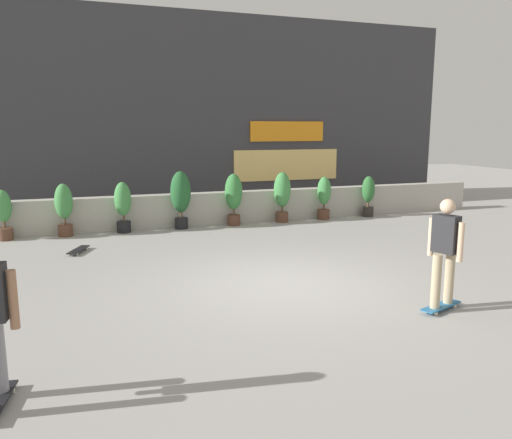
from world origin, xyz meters
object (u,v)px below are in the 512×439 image
potted_plant_0 (4,213)px  potted_plant_6 (324,196)px  skateboard_near_camera (78,250)px  potted_plant_7 (368,195)px  potted_plant_4 (234,196)px  potted_plant_2 (123,204)px  potted_plant_3 (181,195)px  skater_far_left (445,249)px  potted_plant_5 (282,193)px  potted_plant_1 (64,207)px

potted_plant_0 → potted_plant_6: bearing=0.0°
skateboard_near_camera → potted_plant_7: bearing=12.7°
potted_plant_4 → potted_plant_7: potted_plant_4 is taller
potted_plant_0 → skateboard_near_camera: bearing=-48.9°
potted_plant_2 → potted_plant_7: (7.38, 0.00, -0.07)m
potted_plant_3 → skater_far_left: size_ratio=0.93×
potted_plant_2 → potted_plant_5: 4.50m
potted_plant_0 → potted_plant_1: 1.39m
potted_plant_0 → potted_plant_7: size_ratio=0.99×
potted_plant_2 → potted_plant_0: bearing=-180.0°
potted_plant_3 → potted_plant_4: (1.50, 0.00, -0.08)m
potted_plant_0 → potted_plant_4: 5.86m
potted_plant_3 → potted_plant_5: bearing=0.0°
potted_plant_2 → potted_plant_5: bearing=-0.0°
potted_plant_6 → potted_plant_0: bearing=-180.0°
potted_plant_6 → skateboard_near_camera: bearing=-164.6°
potted_plant_1 → potted_plant_2: potted_plant_1 is taller
potted_plant_2 → potted_plant_6: bearing=0.0°
potted_plant_3 → potted_plant_7: potted_plant_3 is taller
potted_plant_3 → potted_plant_7: (5.85, 0.00, -0.24)m
potted_plant_0 → skateboard_near_camera: (1.68, -1.93, -0.61)m
potted_plant_4 → potted_plant_6: size_ratio=1.13×
potted_plant_6 → skateboard_near_camera: (-7.01, -1.93, -0.65)m
skater_far_left → potted_plant_6: bearing=76.2°
potted_plant_1 → potted_plant_5: bearing=0.0°
potted_plant_0 → potted_plant_5: potted_plant_5 is taller
potted_plant_0 → potted_plant_4: (5.86, 0.00, 0.17)m
potted_plant_4 → skateboard_near_camera: 4.67m
potted_plant_1 → potted_plant_6: size_ratio=1.04×
potted_plant_0 → skateboard_near_camera: 2.63m
potted_plant_0 → potted_plant_1: bearing=-0.0°
potted_plant_0 → potted_plant_2: 2.83m
potted_plant_5 → skater_far_left: size_ratio=0.86×
skater_far_left → potted_plant_7: bearing=65.8°
potted_plant_6 → skater_far_left: bearing=-103.8°
potted_plant_3 → potted_plant_7: bearing=0.0°
potted_plant_1 → skater_far_left: skater_far_left is taller
skater_far_left → potted_plant_4: bearing=97.4°
skater_far_left → potted_plant_5: bearing=86.2°
potted_plant_5 → skateboard_near_camera: (-5.65, -1.93, -0.78)m
potted_plant_5 → potted_plant_6: bearing=0.0°
skater_far_left → potted_plant_1: bearing=125.9°
potted_plant_1 → potted_plant_4: 4.47m
potted_plant_2 → potted_plant_6: 5.86m
potted_plant_0 → potted_plant_6: size_ratio=0.96×
potted_plant_0 → potted_plant_5: bearing=0.0°
potted_plant_5 → skateboard_near_camera: size_ratio=1.80×
potted_plant_7 → skater_far_left: skater_far_left is taller
potted_plant_0 → potted_plant_6: (8.69, 0.00, 0.04)m
potted_plant_3 → potted_plant_5: 2.98m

